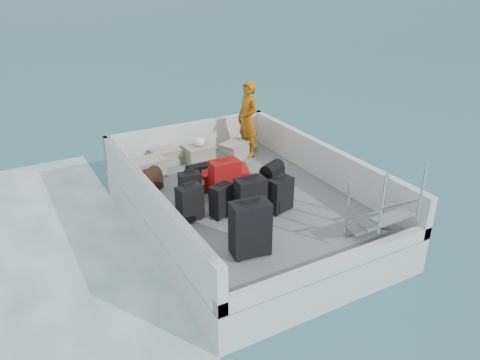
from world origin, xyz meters
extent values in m
plane|color=#1B545F|center=(0.00, 0.00, 0.00)|extent=(160.00, 160.00, 0.00)
cube|color=silver|center=(0.00, 0.00, 0.30)|extent=(3.60, 5.00, 0.60)
cube|color=slate|center=(0.00, 0.00, 0.61)|extent=(3.30, 4.70, 0.02)
cube|color=silver|center=(-1.73, 0.00, 0.97)|extent=(0.14, 5.00, 0.70)
cube|color=silver|center=(1.73, 0.00, 0.97)|extent=(0.14, 5.00, 0.70)
cube|color=silver|center=(0.00, 2.43, 0.97)|extent=(3.60, 0.14, 0.70)
cube|color=silver|center=(0.00, -2.43, 0.72)|extent=(3.60, 0.14, 0.20)
cylinder|color=silver|center=(-1.73, 0.00, 1.37)|extent=(0.04, 4.80, 0.04)
cube|color=black|center=(-1.14, -0.22, 0.93)|extent=(0.44, 0.29, 0.61)
cube|color=black|center=(-0.88, 0.39, 0.89)|extent=(0.40, 0.28, 0.54)
cube|color=black|center=(-0.79, -1.52, 1.03)|extent=(0.59, 0.40, 0.83)
cube|color=black|center=(-0.64, -0.34, 0.90)|extent=(0.43, 0.34, 0.56)
cube|color=#9E0C11|center=(-0.28, 0.23, 0.97)|extent=(0.53, 0.34, 0.70)
cube|color=black|center=(-0.23, -0.56, 0.96)|extent=(0.51, 0.32, 0.67)
cube|color=black|center=(0.29, -0.66, 0.92)|extent=(0.47, 0.34, 0.59)
cube|color=#9E0C11|center=(-0.06, 0.65, 0.79)|extent=(1.00, 0.83, 0.34)
cube|color=#9A9686|center=(-1.18, 1.70, 0.80)|extent=(0.64, 0.50, 0.35)
cube|color=#9A9686|center=(-0.66, 2.13, 0.78)|extent=(0.55, 0.40, 0.31)
cube|color=#9A9686|center=(0.00, 1.89, 0.79)|extent=(0.57, 0.40, 0.34)
cube|color=#9A9686|center=(0.73, 1.72, 0.79)|extent=(0.65, 0.57, 0.33)
ellipsoid|color=yellow|center=(1.29, 1.99, 0.73)|extent=(0.28, 0.26, 0.22)
ellipsoid|color=white|center=(0.00, 1.89, 1.05)|extent=(0.24, 0.24, 0.18)
imported|color=orange|center=(1.08, 1.78, 1.42)|extent=(0.42, 0.62, 1.60)
camera|label=1|loc=(-3.66, -6.35, 4.45)|focal=35.00mm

